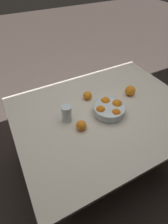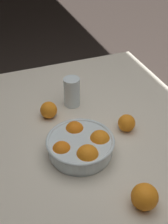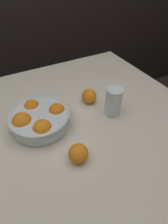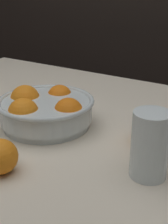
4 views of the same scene
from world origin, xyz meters
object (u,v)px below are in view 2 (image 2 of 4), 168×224
fruit_bowl (81,146)px  orange_loose_front (127,123)px  orange_loose_aside (49,110)px  juice_glass (72,93)px  orange_loose_near_bowl (145,197)px

fruit_bowl → orange_loose_front: fruit_bowl is taller
fruit_bowl → orange_loose_aside: size_ratio=3.47×
juice_glass → orange_loose_aside: 0.13m
juice_glass → orange_loose_front: (-0.24, -0.14, -0.03)m
orange_loose_near_bowl → orange_loose_aside: orange_loose_near_bowl is taller
juice_glass → orange_loose_aside: juice_glass is taller
juice_glass → orange_loose_near_bowl: juice_glass is taller
orange_loose_front → juice_glass: bearing=30.6°
orange_loose_near_bowl → orange_loose_front: bearing=-18.5°
orange_loose_front → orange_loose_aside: size_ratio=0.98×
orange_loose_front → orange_loose_aside: (0.19, 0.26, 0.00)m
orange_loose_aside → fruit_bowl: bearing=-169.4°
orange_loose_aside → juice_glass: bearing=-66.7°
juice_glass → orange_loose_front: juice_glass is taller
juice_glass → orange_loose_front: size_ratio=1.89×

